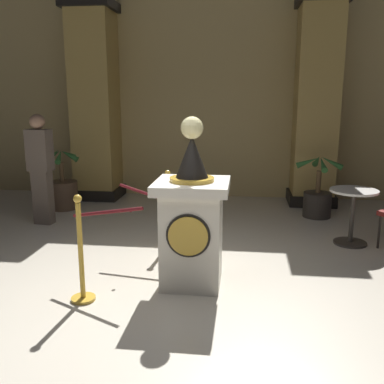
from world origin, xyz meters
TOP-DOWN VIEW (x-y plane):
  - ground_plane at (0.00, 0.00)m, footprint 10.80×10.80m
  - back_wall at (0.00, 4.59)m, footprint 10.80×0.16m
  - pedestal_clock at (0.28, 0.31)m, footprint 0.76×0.76m
  - stanchion_near at (-0.18, 1.44)m, footprint 0.24×0.24m
  - stanchion_far at (-0.74, -0.21)m, footprint 0.24×0.24m
  - velvet_rope at (-0.46, 0.62)m, footprint 1.13×1.14m
  - column_left at (-2.06, 4.13)m, footprint 0.92×0.92m
  - column_right at (2.06, 4.13)m, footprint 0.88×0.88m
  - potted_palm_left at (-2.38, 3.16)m, footprint 0.65×0.63m
  - potted_palm_right at (2.02, 3.16)m, footprint 0.76×0.75m
  - bystander_guest at (-2.31, 2.24)m, footprint 0.38×0.26m
  - cafe_table at (2.26, 1.82)m, footprint 0.63×0.63m

SIDE VIEW (x-z plane):
  - ground_plane at x=0.00m, z-range 0.00..0.00m
  - potted_palm_right at x=2.02m, z-range -0.21..0.85m
  - potted_palm_left at x=-2.38m, z-range -0.22..0.89m
  - stanchion_near at x=-0.18m, z-range -0.16..0.88m
  - stanchion_far at x=-0.74m, z-range -0.16..0.91m
  - cafe_table at x=2.26m, z-range 0.11..0.86m
  - pedestal_clock at x=0.28m, z-range -0.19..1.58m
  - velvet_rope at x=-0.46m, z-range 0.68..0.90m
  - bystander_guest at x=-2.31m, z-range 0.06..1.76m
  - column_left at x=-2.06m, z-range -0.01..3.64m
  - column_right at x=2.06m, z-range -0.01..3.64m
  - back_wall at x=0.00m, z-range 0.00..3.81m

